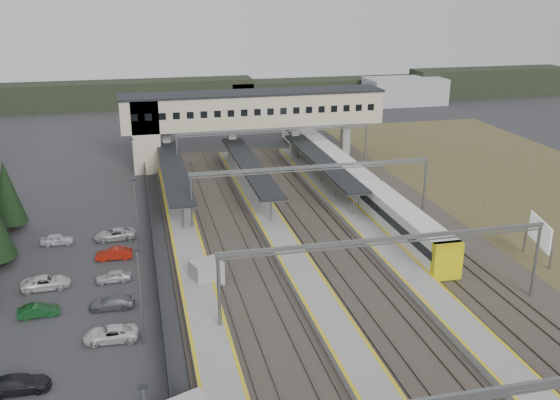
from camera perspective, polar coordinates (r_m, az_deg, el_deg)
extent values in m
plane|color=#2B2B2D|center=(58.40, -4.61, -8.01)|extent=(220.00, 220.00, 0.00)
cylinder|color=black|center=(77.46, -23.33, -2.13)|extent=(0.44, 0.44, 1.20)
cone|color=black|center=(76.22, -23.71, 0.68)|extent=(3.74, 3.74, 7.20)
imported|color=black|center=(48.03, -22.77, -15.24)|extent=(4.21, 1.72, 1.22)
imported|color=#11401B|center=(57.08, -21.20, -9.40)|extent=(3.45, 1.45, 1.11)
imported|color=silver|center=(61.76, -20.62, -7.06)|extent=(4.54, 2.38, 1.22)
imported|color=silver|center=(71.42, -19.68, -3.42)|extent=(3.51, 1.53, 1.18)
imported|color=silver|center=(51.77, -15.22, -11.72)|extent=(4.39, 2.23, 1.19)
imported|color=#595A61|center=(56.43, -15.11, -9.04)|extent=(3.97, 1.78, 1.13)
imported|color=#AAABAF|center=(61.18, -15.02, -6.75)|extent=(3.31, 1.42, 1.12)
imported|color=#9F1B0D|center=(65.99, -14.94, -4.75)|extent=(3.74, 1.46, 1.21)
imported|color=#ADADB1|center=(70.89, -14.88, -3.05)|extent=(4.56, 2.24, 1.25)
cube|color=black|center=(32.33, -12.48, -16.33)|extent=(0.50, 0.25, 0.15)
cylinder|color=slate|center=(48.99, -12.65, -8.79)|extent=(0.16, 0.16, 8.00)
cube|color=black|center=(47.29, -13.00, -4.49)|extent=(0.50, 0.25, 0.15)
cylinder|color=slate|center=(65.51, -13.00, -1.56)|extent=(0.16, 0.16, 8.00)
cube|color=black|center=(64.25, -13.26, 1.78)|extent=(0.50, 0.25, 0.15)
cylinder|color=slate|center=(82.65, -13.20, 2.71)|extent=(0.16, 0.16, 8.00)
cube|color=black|center=(81.66, -13.41, 5.41)|extent=(0.50, 0.25, 0.15)
cube|color=#26282B|center=(62.01, -11.33, -5.64)|extent=(0.08, 90.00, 2.00)
cube|color=#9A9C9F|center=(58.50, -6.73, -6.70)|extent=(3.24, 2.95, 2.46)
cube|color=#37322A|center=(65.32, 5.19, -4.89)|extent=(34.00, 90.00, 0.20)
cube|color=#59544C|center=(62.66, -5.98, -5.81)|extent=(0.08, 90.00, 0.14)
cube|color=#59544C|center=(62.83, -4.68, -5.70)|extent=(0.08, 90.00, 0.14)
cube|color=#59544C|center=(63.21, -2.37, -5.49)|extent=(0.08, 90.00, 0.14)
cube|color=#59544C|center=(63.47, -1.09, -5.37)|extent=(0.08, 90.00, 0.14)
cube|color=#59544C|center=(64.49, 2.89, -4.98)|extent=(0.08, 90.00, 0.14)
cube|color=#59544C|center=(64.88, 4.11, -4.86)|extent=(0.08, 90.00, 0.14)
cube|color=#59544C|center=(65.64, 6.26, -4.63)|extent=(0.08, 90.00, 0.14)
cube|color=#59544C|center=(66.10, 7.44, -4.51)|extent=(0.08, 90.00, 0.14)
cube|color=#59544C|center=(67.76, 11.06, -4.11)|extent=(0.08, 90.00, 0.14)
cube|color=#59544C|center=(68.34, 12.17, -3.98)|extent=(0.08, 90.00, 0.14)
cube|color=#59544C|center=(69.43, 14.09, -3.76)|extent=(0.08, 90.00, 0.14)
cube|color=#59544C|center=(70.08, 15.14, -3.64)|extent=(0.08, 90.00, 0.14)
cube|color=gray|center=(62.39, -8.08, -5.85)|extent=(3.20, 82.00, 0.90)
cube|color=gold|center=(62.11, -9.43, -5.57)|extent=(0.25, 82.00, 0.02)
cube|color=gold|center=(62.31, -6.76, -5.35)|extent=(0.25, 82.00, 0.02)
cube|color=gray|center=(63.87, 0.91, -5.04)|extent=(3.20, 82.00, 0.90)
cube|color=gold|center=(63.37, -0.36, -4.78)|extent=(0.25, 82.00, 0.02)
cube|color=gold|center=(64.03, 2.18, -4.54)|extent=(0.25, 82.00, 0.02)
cube|color=gray|center=(66.83, 9.28, -4.17)|extent=(3.20, 82.00, 0.90)
cube|color=gold|center=(66.14, 8.14, -3.93)|extent=(0.25, 82.00, 0.02)
cube|color=gold|center=(67.20, 10.45, -3.69)|extent=(0.25, 82.00, 0.02)
cube|color=black|center=(81.80, -9.70, 2.78)|extent=(3.00, 30.00, 0.25)
cube|color=slate|center=(81.84, -9.69, 2.68)|extent=(3.10, 30.00, 0.12)
cylinder|color=slate|center=(69.95, -8.87, -1.36)|extent=(0.20, 0.20, 3.10)
cylinder|color=slate|center=(76.08, -9.28, 0.30)|extent=(0.20, 0.20, 3.10)
cylinder|color=slate|center=(82.26, -9.64, 1.71)|extent=(0.20, 0.20, 3.10)
cylinder|color=slate|center=(88.48, -9.94, 2.92)|extent=(0.20, 0.20, 3.10)
cylinder|color=slate|center=(94.75, -10.20, 3.98)|extent=(0.20, 0.20, 3.10)
cube|color=black|center=(82.94, -2.79, 3.26)|extent=(3.00, 30.00, 0.25)
cube|color=slate|center=(82.98, -2.79, 3.16)|extent=(3.10, 30.00, 0.12)
cylinder|color=slate|center=(71.28, -0.84, -0.74)|extent=(0.20, 0.20, 3.10)
cylinder|color=slate|center=(77.30, -1.88, 0.85)|extent=(0.20, 0.20, 3.10)
cylinder|color=slate|center=(83.39, -2.77, 2.20)|extent=(0.20, 0.20, 3.10)
cylinder|color=slate|center=(89.54, -3.54, 3.37)|extent=(0.20, 0.20, 3.10)
cylinder|color=slate|center=(95.73, -4.21, 4.38)|extent=(0.20, 0.20, 3.10)
cube|color=black|center=(85.24, 3.84, 3.67)|extent=(3.00, 30.00, 0.25)
cube|color=slate|center=(85.28, 3.84, 3.58)|extent=(3.10, 30.00, 0.12)
cylinder|color=slate|center=(73.94, 6.75, -0.13)|extent=(0.20, 0.20, 3.10)
cylinder|color=slate|center=(79.76, 5.18, 1.36)|extent=(0.20, 0.20, 3.10)
cylinder|color=slate|center=(85.68, 3.82, 2.64)|extent=(0.20, 0.20, 3.10)
cylinder|color=slate|center=(91.67, 2.64, 3.76)|extent=(0.20, 0.20, 3.10)
cylinder|color=slate|center=(97.73, 1.60, 4.73)|extent=(0.20, 0.20, 3.10)
cube|color=beige|center=(96.91, -2.43, 8.29)|extent=(40.00, 6.00, 5.00)
cube|color=black|center=(96.47, -2.45, 9.78)|extent=(40.40, 6.40, 0.30)
cube|color=beige|center=(95.87, -12.18, 5.93)|extent=(4.00, 6.00, 11.00)
cube|color=black|center=(92.26, -13.20, 7.33)|extent=(1.00, 0.06, 1.00)
cube|color=black|center=(92.28, -11.95, 7.42)|extent=(1.00, 0.06, 1.00)
cube|color=black|center=(92.35, -10.70, 7.51)|extent=(1.00, 0.06, 1.00)
cube|color=black|center=(92.45, -9.45, 7.60)|extent=(1.00, 0.06, 1.00)
cube|color=black|center=(92.60, -8.21, 7.68)|extent=(1.00, 0.06, 1.00)
cube|color=black|center=(92.79, -6.97, 7.76)|extent=(1.00, 0.06, 1.00)
cube|color=black|center=(93.02, -5.74, 7.83)|extent=(1.00, 0.06, 1.00)
cube|color=black|center=(93.30, -4.51, 7.90)|extent=(1.00, 0.06, 1.00)
cube|color=black|center=(93.62, -3.29, 7.96)|extent=(1.00, 0.06, 1.00)
cube|color=black|center=(93.98, -2.08, 8.02)|extent=(1.00, 0.06, 1.00)
cube|color=black|center=(94.38, -0.87, 8.08)|extent=(1.00, 0.06, 1.00)
cube|color=black|center=(94.82, 0.32, 8.13)|extent=(1.00, 0.06, 1.00)
cube|color=black|center=(95.30, 1.50, 8.18)|extent=(1.00, 0.06, 1.00)
cube|color=black|center=(95.82, 2.67, 8.23)|extent=(1.00, 0.06, 1.00)
cube|color=black|center=(96.38, 3.83, 8.27)|extent=(1.00, 0.06, 1.00)
cube|color=black|center=(96.98, 4.97, 8.31)|extent=(1.00, 0.06, 1.00)
cube|color=black|center=(97.61, 6.10, 8.34)|extent=(1.00, 0.06, 1.00)
cube|color=black|center=(98.28, 7.21, 8.37)|extent=(1.00, 0.06, 1.00)
cube|color=black|center=(98.99, 8.31, 8.40)|extent=(1.00, 0.06, 1.00)
cube|color=gray|center=(96.48, -11.19, 4.55)|extent=(1.20, 1.60, 6.00)
cube|color=gray|center=(96.53, -10.30, 4.62)|extent=(1.20, 1.60, 6.00)
cube|color=gray|center=(97.50, -4.41, 5.01)|extent=(1.20, 1.60, 6.00)
cube|color=gray|center=(99.47, 1.31, 5.34)|extent=(1.20, 1.60, 6.00)
cube|color=gray|center=(101.88, 5.96, 5.58)|extent=(1.20, 1.60, 6.00)
cube|color=slate|center=(36.16, 22.67, -15.22)|extent=(28.40, 0.25, 0.35)
cube|color=slate|center=(36.38, 22.59, -15.75)|extent=(28.40, 0.12, 0.12)
cylinder|color=slate|center=(49.51, -5.59, -8.73)|extent=(0.28, 0.28, 7.00)
cylinder|color=slate|center=(59.46, 22.32, -5.23)|extent=(0.28, 0.28, 7.00)
cube|color=slate|center=(51.47, 9.94, -3.52)|extent=(28.40, 0.25, 0.35)
cube|color=slate|center=(51.62, 9.91, -3.93)|extent=(28.40, 0.12, 0.12)
cylinder|color=slate|center=(69.65, -8.10, -0.45)|extent=(0.28, 0.28, 7.00)
cylinder|color=slate|center=(77.04, 13.09, 1.15)|extent=(0.28, 0.28, 7.00)
cube|color=slate|center=(71.06, 3.08, 3.07)|extent=(28.40, 0.25, 0.35)
cube|color=slate|center=(71.17, 3.08, 2.76)|extent=(28.40, 0.12, 0.12)
cylinder|color=slate|center=(88.73, -9.36, 3.74)|extent=(0.28, 0.28, 7.00)
cylinder|color=slate|center=(94.64, 7.84, 4.77)|extent=(0.28, 0.28, 7.00)
cube|color=slate|center=(89.84, -0.49, 6.48)|extent=(28.40, 0.25, 0.35)
cube|color=slate|center=(89.92, -0.49, 6.23)|extent=(28.40, 0.12, 0.12)
cube|color=silver|center=(68.55, 11.23, -2.17)|extent=(2.85, 19.79, 3.67)
cube|color=black|center=(68.41, 11.25, -1.85)|extent=(2.92, 19.19, 0.92)
cube|color=slate|center=(69.13, 11.15, -3.39)|extent=(2.45, 18.39, 0.51)
cube|color=silver|center=(86.48, 5.76, 2.56)|extent=(2.85, 19.79, 3.67)
cube|color=black|center=(86.36, 5.77, 2.82)|extent=(2.92, 19.19, 0.92)
cube|color=slate|center=(86.94, 5.72, 1.56)|extent=(2.45, 18.39, 0.51)
cube|color=silver|center=(105.30, 2.18, 5.62)|extent=(2.85, 19.79, 3.67)
cube|color=black|center=(105.21, 2.19, 5.84)|extent=(2.92, 19.19, 0.92)
cube|color=slate|center=(105.68, 2.17, 4.79)|extent=(2.45, 18.39, 0.51)
cube|color=#D1BF0D|center=(60.50, 15.00, -5.40)|extent=(2.87, 0.90, 3.67)
cylinder|color=slate|center=(66.70, 23.56, -4.73)|extent=(0.20, 0.20, 2.86)
cylinder|color=slate|center=(69.92, 21.49, -3.38)|extent=(0.20, 0.20, 2.86)
cube|color=silver|center=(67.70, 22.68, -2.74)|extent=(1.43, 5.23, 2.68)
cube|color=black|center=(148.43, -14.30, 9.32)|extent=(60.00, 8.00, 6.00)
cube|color=black|center=(155.86, 4.67, 10.08)|extent=(50.00, 8.00, 5.00)
cube|color=black|center=(167.91, 18.55, 10.17)|extent=(40.00, 8.00, 7.00)
cube|color=#9A9C9F|center=(151.93, 11.32, 9.75)|extent=(18.00, 10.00, 6.00)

